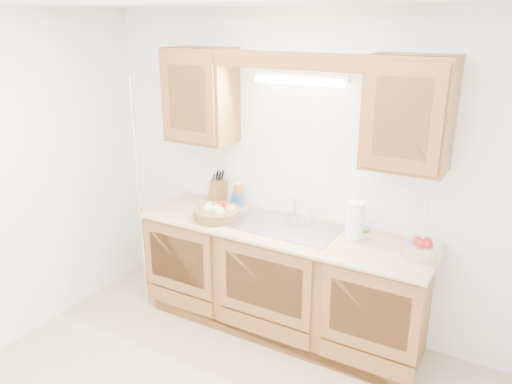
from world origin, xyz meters
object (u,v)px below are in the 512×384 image
Objects in this scene: fruit_basket at (217,212)px; apple_bowl at (422,248)px; paper_towel at (355,220)px; knife_block at (218,190)px.

fruit_basket is 1.59× the size of apple_bowl.
paper_towel is 1.08× the size of apple_bowl.
fruit_basket is 1.70× the size of knife_block.
apple_bowl is at bearing 3.79° from fruit_basket.
fruit_basket is at bearing -171.27° from paper_towel.
apple_bowl reaches higher than fruit_basket.
fruit_basket is at bearing -176.21° from apple_bowl.
apple_bowl is at bearing 4.13° from knife_block.
paper_towel is 0.50m from apple_bowl.
paper_towel is at bearing 172.83° from apple_bowl.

